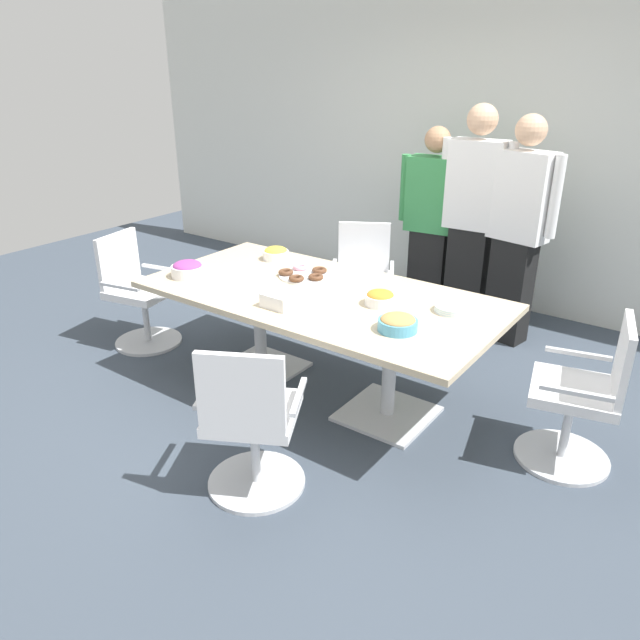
{
  "coord_description": "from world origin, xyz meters",
  "views": [
    {
      "loc": [
        2.18,
        -3.01,
        2.17
      ],
      "look_at": [
        0.0,
        0.0,
        0.55
      ],
      "focal_mm": 33.65,
      "sensor_mm": 36.0,
      "label": 1
    }
  ],
  "objects_px": {
    "office_chair_0": "(582,401)",
    "person_standing_2": "(518,229)",
    "snack_bowl_chips_orange": "(380,298)",
    "napkin_pile": "(281,299)",
    "office_chair_2": "(138,296)",
    "office_chair_3": "(251,427)",
    "person_standing_0": "(431,223)",
    "office_chair_1": "(362,285)",
    "snack_bowl_cookies": "(398,323)",
    "person_standing_1": "(472,217)",
    "donut_platter": "(303,274)",
    "conference_table": "(320,310)",
    "plate_stack": "(452,308)",
    "snack_bowl_candy_mix": "(188,269)",
    "snack_bowl_chips_yellow": "(276,253)"
  },
  "relations": [
    {
      "from": "office_chair_0",
      "to": "person_standing_2",
      "type": "xyz_separation_m",
      "value": [
        -0.93,
        1.41,
        0.54
      ]
    },
    {
      "from": "snack_bowl_chips_orange",
      "to": "napkin_pile",
      "type": "bearing_deg",
      "value": -142.29
    },
    {
      "from": "office_chair_2",
      "to": "office_chair_3",
      "type": "relative_size",
      "value": 1.0
    },
    {
      "from": "person_standing_0",
      "to": "person_standing_2",
      "type": "relative_size",
      "value": 0.92
    },
    {
      "from": "office_chair_1",
      "to": "office_chair_2",
      "type": "height_order",
      "value": "same"
    },
    {
      "from": "office_chair_0",
      "to": "snack_bowl_cookies",
      "type": "bearing_deg",
      "value": 101.41
    },
    {
      "from": "person_standing_1",
      "to": "donut_platter",
      "type": "distance_m",
      "value": 1.61
    },
    {
      "from": "snack_bowl_cookies",
      "to": "conference_table",
      "type": "bearing_deg",
      "value": 162.14
    },
    {
      "from": "snack_bowl_chips_orange",
      "to": "plate_stack",
      "type": "bearing_deg",
      "value": 21.22
    },
    {
      "from": "snack_bowl_candy_mix",
      "to": "conference_table",
      "type": "bearing_deg",
      "value": 17.2
    },
    {
      "from": "conference_table",
      "to": "person_standing_2",
      "type": "xyz_separation_m",
      "value": [
        0.74,
        1.62,
        0.32
      ]
    },
    {
      "from": "office_chair_1",
      "to": "person_standing_1",
      "type": "distance_m",
      "value": 1.07
    },
    {
      "from": "snack_bowl_candy_mix",
      "to": "donut_platter",
      "type": "xyz_separation_m",
      "value": [
        0.67,
        0.48,
        -0.04
      ]
    },
    {
      "from": "conference_table",
      "to": "person_standing_2",
      "type": "height_order",
      "value": "person_standing_2"
    },
    {
      "from": "office_chair_2",
      "to": "person_standing_0",
      "type": "height_order",
      "value": "person_standing_0"
    },
    {
      "from": "snack_bowl_chips_orange",
      "to": "snack_bowl_cookies",
      "type": "relative_size",
      "value": 0.85
    },
    {
      "from": "conference_table",
      "to": "snack_bowl_chips_yellow",
      "type": "height_order",
      "value": "snack_bowl_chips_yellow"
    },
    {
      "from": "office_chair_3",
      "to": "snack_bowl_chips_orange",
      "type": "bearing_deg",
      "value": 57.07
    },
    {
      "from": "office_chair_1",
      "to": "snack_bowl_chips_orange",
      "type": "relative_size",
      "value": 4.7
    },
    {
      "from": "conference_table",
      "to": "office_chair_0",
      "type": "bearing_deg",
      "value": 7.18
    },
    {
      "from": "office_chair_2",
      "to": "napkin_pile",
      "type": "distance_m",
      "value": 1.66
    },
    {
      "from": "snack_bowl_cookies",
      "to": "snack_bowl_chips_yellow",
      "type": "bearing_deg",
      "value": 156.6
    },
    {
      "from": "person_standing_0",
      "to": "office_chair_3",
      "type": "bearing_deg",
      "value": 91.31
    },
    {
      "from": "person_standing_0",
      "to": "person_standing_1",
      "type": "xyz_separation_m",
      "value": [
        0.38,
        -0.04,
        0.12
      ]
    },
    {
      "from": "person_standing_1",
      "to": "snack_bowl_candy_mix",
      "type": "relative_size",
      "value": 8.04
    },
    {
      "from": "office_chair_1",
      "to": "donut_platter",
      "type": "bearing_deg",
      "value": 64.49
    },
    {
      "from": "conference_table",
      "to": "office_chair_1",
      "type": "xyz_separation_m",
      "value": [
        -0.34,
        1.08,
        -0.22
      ]
    },
    {
      "from": "person_standing_2",
      "to": "plate_stack",
      "type": "xyz_separation_m",
      "value": [
        0.1,
        -1.41,
        -0.18
      ]
    },
    {
      "from": "office_chair_1",
      "to": "donut_platter",
      "type": "distance_m",
      "value": 0.96
    },
    {
      "from": "conference_table",
      "to": "office_chair_1",
      "type": "distance_m",
      "value": 1.15
    },
    {
      "from": "snack_bowl_chips_orange",
      "to": "donut_platter",
      "type": "distance_m",
      "value": 0.73
    },
    {
      "from": "plate_stack",
      "to": "person_standing_2",
      "type": "bearing_deg",
      "value": 94.17
    },
    {
      "from": "donut_platter",
      "to": "plate_stack",
      "type": "bearing_deg",
      "value": 1.18
    },
    {
      "from": "snack_bowl_chips_yellow",
      "to": "snack_bowl_candy_mix",
      "type": "relative_size",
      "value": 0.85
    },
    {
      "from": "snack_bowl_candy_mix",
      "to": "snack_bowl_chips_yellow",
      "type": "bearing_deg",
      "value": 69.64
    },
    {
      "from": "person_standing_1",
      "to": "snack_bowl_chips_yellow",
      "type": "distance_m",
      "value": 1.66
    },
    {
      "from": "plate_stack",
      "to": "snack_bowl_chips_yellow",
      "type": "bearing_deg",
      "value": 173.68
    },
    {
      "from": "person_standing_2",
      "to": "napkin_pile",
      "type": "relative_size",
      "value": 9.33
    },
    {
      "from": "napkin_pile",
      "to": "person_standing_1",
      "type": "bearing_deg",
      "value": 78.3
    },
    {
      "from": "conference_table",
      "to": "snack_bowl_chips_yellow",
      "type": "distance_m",
      "value": 0.81
    },
    {
      "from": "office_chair_1",
      "to": "snack_bowl_candy_mix",
      "type": "xyz_separation_m",
      "value": [
        -0.61,
        -1.37,
        0.4
      ]
    },
    {
      "from": "conference_table",
      "to": "plate_stack",
      "type": "relative_size",
      "value": 11.28
    },
    {
      "from": "office_chair_3",
      "to": "donut_platter",
      "type": "xyz_separation_m",
      "value": [
        -0.62,
        1.27,
        0.36
      ]
    },
    {
      "from": "office_chair_0",
      "to": "office_chair_1",
      "type": "height_order",
      "value": "same"
    },
    {
      "from": "person_standing_2",
      "to": "snack_bowl_cookies",
      "type": "xyz_separation_m",
      "value": [
        -0.03,
        -1.85,
        -0.15
      ]
    },
    {
      "from": "office_chair_2",
      "to": "snack_bowl_cookies",
      "type": "height_order",
      "value": "office_chair_2"
    },
    {
      "from": "snack_bowl_candy_mix",
      "to": "office_chair_2",
      "type": "bearing_deg",
      "value": 173.37
    },
    {
      "from": "office_chair_0",
      "to": "person_standing_0",
      "type": "height_order",
      "value": "person_standing_0"
    },
    {
      "from": "snack_bowl_candy_mix",
      "to": "snack_bowl_cookies",
      "type": "bearing_deg",
      "value": 2.2
    },
    {
      "from": "conference_table",
      "to": "person_standing_0",
      "type": "height_order",
      "value": "person_standing_0"
    }
  ]
}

